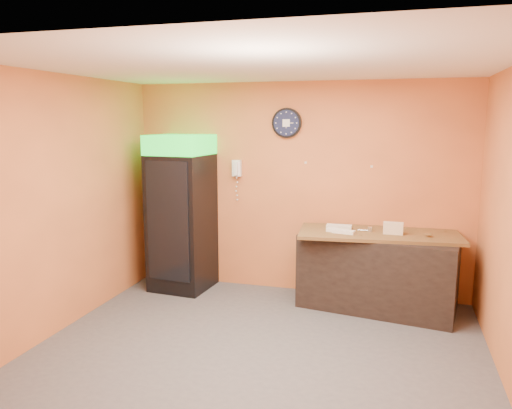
% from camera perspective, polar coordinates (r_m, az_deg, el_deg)
% --- Properties ---
extents(floor, '(4.50, 4.50, 0.00)m').
position_cam_1_polar(floor, '(5.21, 0.14, -16.62)').
color(floor, '#47474C').
rests_on(floor, ground).
extents(back_wall, '(4.50, 0.02, 2.80)m').
position_cam_1_polar(back_wall, '(6.68, 4.81, 1.83)').
color(back_wall, orange).
rests_on(back_wall, floor).
extents(left_wall, '(0.02, 4.00, 2.80)m').
position_cam_1_polar(left_wall, '(5.78, -21.86, -0.06)').
color(left_wall, orange).
rests_on(left_wall, floor).
extents(ceiling, '(4.50, 4.00, 0.02)m').
position_cam_1_polar(ceiling, '(4.70, 0.16, 15.69)').
color(ceiling, white).
rests_on(ceiling, back_wall).
extents(beverage_cooler, '(0.80, 0.81, 2.11)m').
position_cam_1_polar(beverage_cooler, '(6.83, -8.60, -1.21)').
color(beverage_cooler, black).
rests_on(beverage_cooler, floor).
extents(prep_counter, '(1.95, 1.10, 0.92)m').
position_cam_1_polar(prep_counter, '(6.36, 13.71, -7.49)').
color(prep_counter, black).
rests_on(prep_counter, floor).
extents(wall_clock, '(0.39, 0.06, 0.39)m').
position_cam_1_polar(wall_clock, '(6.62, 3.53, 9.28)').
color(wall_clock, black).
rests_on(wall_clock, back_wall).
extents(wall_phone, '(0.12, 0.11, 0.22)m').
position_cam_1_polar(wall_phone, '(6.81, -2.22, 4.17)').
color(wall_phone, white).
rests_on(wall_phone, back_wall).
extents(butcher_paper, '(1.98, 0.99, 0.04)m').
position_cam_1_polar(butcher_paper, '(6.24, 13.89, -3.28)').
color(butcher_paper, brown).
rests_on(butcher_paper, prep_counter).
extents(sub_roll_stack, '(0.23, 0.09, 0.15)m').
position_cam_1_polar(sub_roll_stack, '(6.16, 15.41, -2.63)').
color(sub_roll_stack, beige).
rests_on(sub_roll_stack, butcher_paper).
extents(wrapped_sandwich_left, '(0.27, 0.15, 0.04)m').
position_cam_1_polar(wrapped_sandwich_left, '(6.15, 9.30, -2.94)').
color(wrapped_sandwich_left, white).
rests_on(wrapped_sandwich_left, butcher_paper).
extents(wrapped_sandwich_mid, '(0.28, 0.16, 0.04)m').
position_cam_1_polar(wrapped_sandwich_mid, '(6.09, 9.98, -3.08)').
color(wrapped_sandwich_mid, white).
rests_on(wrapped_sandwich_mid, butcher_paper).
extents(wrapped_sandwich_right, '(0.31, 0.13, 0.04)m').
position_cam_1_polar(wrapped_sandwich_right, '(6.35, 9.47, -2.51)').
color(wrapped_sandwich_right, white).
rests_on(wrapped_sandwich_right, butcher_paper).
extents(kitchen_tool, '(0.06, 0.06, 0.06)m').
position_cam_1_polar(kitchen_tool, '(6.25, 12.92, -2.76)').
color(kitchen_tool, silver).
rests_on(kitchen_tool, butcher_paper).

